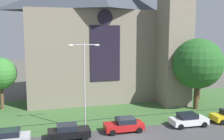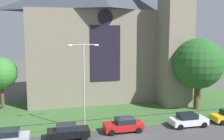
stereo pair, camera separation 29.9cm
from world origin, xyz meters
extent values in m
plane|color=#56544C|center=(0.00, 10.00, 0.00)|extent=(160.00, 160.00, 0.00)
cube|color=#3D6633|center=(0.00, 8.00, 0.00)|extent=(120.00, 20.00, 0.01)
cube|color=gray|center=(0.02, 17.77, 7.00)|extent=(22.00, 12.00, 14.00)
cube|color=black|center=(0.02, 11.72, 7.70)|extent=(4.40, 0.16, 8.00)
cylinder|color=black|center=(0.02, 11.72, 12.80)|extent=(2.20, 0.15, 2.20)
cube|color=gray|center=(10.02, 9.77, 9.00)|extent=(4.00, 4.00, 18.00)
cylinder|color=black|center=(0.02, 2.50, 1.10)|extent=(28.97, 0.05, 0.05)
cylinder|color=black|center=(-7.23, 2.50, 0.55)|extent=(0.06, 0.07, 1.10)
cylinder|color=black|center=(0.02, 2.50, 0.55)|extent=(0.07, 0.07, 1.10)
cylinder|color=black|center=(7.26, 2.50, 0.55)|extent=(0.06, 0.07, 1.10)
cylinder|color=#4C3823|center=(11.84, 6.55, 1.92)|extent=(0.69, 0.69, 3.85)
sphere|color=#235B23|center=(11.84, 6.55, 6.44)|extent=(6.93, 6.93, 6.93)
cylinder|color=brown|center=(-14.42, 13.82, 1.72)|extent=(0.49, 0.49, 3.43)
sphere|color=#387F33|center=(-14.42, 13.82, 5.08)|extent=(4.39, 4.39, 4.39)
cylinder|color=brown|center=(15.72, 11.65, 1.68)|extent=(0.54, 0.54, 3.36)
sphere|color=#428C38|center=(15.72, 11.65, 5.68)|extent=(6.18, 6.18, 6.18)
cylinder|color=#B2B2B7|center=(-4.58, 2.40, 4.77)|extent=(0.16, 0.16, 9.55)
cylinder|color=#B2B2B7|center=(-5.28, 2.40, 9.35)|extent=(1.40, 0.10, 0.10)
cylinder|color=#B2B2B7|center=(-3.88, 2.40, 9.35)|extent=(1.40, 0.10, 0.10)
ellipsoid|color=white|center=(-5.98, 2.40, 9.30)|extent=(0.57, 0.26, 0.20)
ellipsoid|color=white|center=(-3.18, 2.40, 9.30)|extent=(0.57, 0.26, 0.20)
cube|color=#B7B7BC|center=(-12.34, 0.55, 0.61)|extent=(4.24, 1.91, 0.70)
cube|color=black|center=(-12.14, 0.55, 1.23)|extent=(2.04, 1.65, 0.55)
cylinder|color=black|center=(-10.84, 1.42, 0.32)|extent=(0.65, 0.24, 0.64)
cube|color=black|center=(-6.51, 0.66, 0.61)|extent=(4.24, 1.89, 0.70)
cube|color=black|center=(-6.71, 0.67, 1.23)|extent=(2.03, 1.64, 0.55)
cylinder|color=black|center=(-5.02, 1.53, 0.32)|extent=(0.64, 0.23, 0.64)
cylinder|color=black|center=(-5.06, -0.27, 0.32)|extent=(0.64, 0.23, 0.64)
cylinder|color=black|center=(-7.96, 1.59, 0.32)|extent=(0.64, 0.23, 0.64)
cylinder|color=black|center=(-8.00, -0.21, 0.32)|extent=(0.64, 0.23, 0.64)
cube|color=#B21919|center=(-0.61, 1.04, 0.61)|extent=(4.22, 1.85, 0.70)
cube|color=black|center=(-0.41, 1.04, 1.23)|extent=(2.02, 1.63, 0.55)
cylinder|color=black|center=(-2.09, 0.16, 0.32)|extent=(0.64, 0.23, 0.64)
cylinder|color=black|center=(-2.06, 1.96, 0.32)|extent=(0.64, 0.23, 0.64)
cylinder|color=black|center=(0.85, 0.12, 0.32)|extent=(0.64, 0.23, 0.64)
cylinder|color=black|center=(0.87, 1.92, 0.32)|extent=(0.64, 0.23, 0.64)
cube|color=silver|center=(7.12, 0.71, 0.61)|extent=(4.25, 1.91, 0.70)
cube|color=black|center=(6.92, 0.71, 1.23)|extent=(2.04, 1.65, 0.55)
cylinder|color=black|center=(8.61, 1.57, 0.32)|extent=(0.65, 0.24, 0.64)
cylinder|color=black|center=(8.57, -0.23, 0.32)|extent=(0.65, 0.24, 0.64)
cylinder|color=black|center=(5.68, 1.64, 0.32)|extent=(0.65, 0.24, 0.64)
cylinder|color=black|center=(5.63, -0.15, 0.32)|extent=(0.65, 0.24, 0.64)
cylinder|color=black|center=(11.05, -0.12, 0.32)|extent=(0.65, 0.24, 0.64)
cylinder|color=black|center=(11.12, 1.68, 0.32)|extent=(0.65, 0.24, 0.64)
camera|label=1|loc=(-9.07, -24.76, 10.46)|focal=41.96mm
camera|label=2|loc=(-8.78, -24.84, 10.46)|focal=41.96mm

